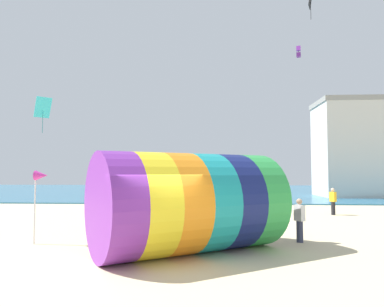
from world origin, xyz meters
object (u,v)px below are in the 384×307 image
kite_cyan_diamond (43,108)px  bystander_near_water (227,211)px  kite_handler (300,220)px  beach_flag (41,179)px  giant_inflatable_tube (189,203)px  kite_purple_box (299,52)px  bystander_mid_beach (333,201)px

kite_cyan_diamond → bystander_near_water: kite_cyan_diamond is taller
kite_cyan_diamond → bystander_near_water: 13.84m
kite_handler → beach_flag: (-9.39, -0.83, 1.53)m
kite_cyan_diamond → beach_flag: bearing=-63.2°
giant_inflatable_tube → kite_purple_box: kite_purple_box is taller
kite_handler → bystander_mid_beach: (4.13, 8.35, 0.02)m
bystander_mid_beach → beach_flag: beach_flag is taller
bystander_mid_beach → kite_purple_box: bearing=131.9°
kite_handler → kite_purple_box: size_ratio=2.05×
kite_purple_box → kite_handler: bearing=-104.9°
kite_purple_box → bystander_mid_beach: (1.47, -1.64, -9.84)m
beach_flag → giant_inflatable_tube: bearing=-10.7°
kite_cyan_diamond → bystander_near_water: size_ratio=1.45×
giant_inflatable_tube → bystander_mid_beach: bearing=51.6°
bystander_mid_beach → kite_handler: bearing=-116.3°
kite_purple_box → bystander_near_water: bearing=-126.6°
bystander_near_water → beach_flag: 8.00m
kite_purple_box → kite_cyan_diamond: size_ratio=0.34×
giant_inflatable_tube → kite_purple_box: size_ratio=8.59×
kite_purple_box → kite_cyan_diamond: kite_purple_box is taller
bystander_mid_beach → giant_inflatable_tube: bearing=-128.4°
kite_purple_box → kite_cyan_diamond: (-16.60, -1.83, -3.98)m
kite_handler → kite_purple_box: bearing=75.1°
kite_cyan_diamond → kite_purple_box: bearing=6.3°
bystander_mid_beach → beach_flag: (-13.52, -9.18, 1.51)m
beach_flag → kite_purple_box: bearing=41.9°
kite_cyan_diamond → giant_inflatable_tube: bearing=-45.1°
giant_inflatable_tube → kite_handler: (3.95, 1.86, -0.78)m
giant_inflatable_tube → bystander_near_water: 5.11m
kite_handler → beach_flag: bearing=-174.9°
kite_purple_box → kite_cyan_diamond: 17.17m
giant_inflatable_tube → beach_flag: (-5.44, 1.03, 0.75)m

